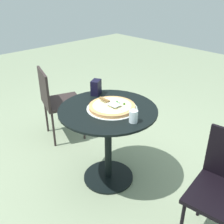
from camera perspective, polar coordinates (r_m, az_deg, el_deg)
ground_plane at (r=2.54m, az=-0.78°, el=-13.88°), size 10.00×10.00×0.00m
patio_table at (r=2.24m, az=-0.86°, el=-3.92°), size 0.81×0.81×0.72m
pizza_on_tray at (r=2.14m, az=0.01°, el=1.14°), size 0.41×0.41×0.05m
pizza_server at (r=2.13m, az=-0.67°, el=2.21°), size 0.09×0.21×0.02m
drinking_cup at (r=1.93m, az=4.66°, el=-0.93°), size 0.07×0.07×0.09m
napkin_dispenser at (r=2.39m, az=-3.47°, el=5.34°), size 0.12×0.11×0.14m
patio_chair_far at (r=2.96m, az=-11.98°, el=2.83°), size 0.51×0.51×0.82m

